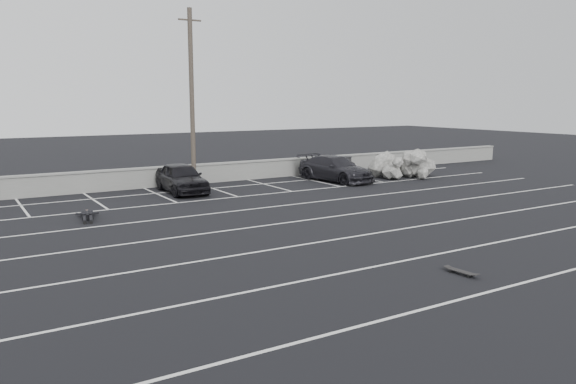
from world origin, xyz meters
TOP-DOWN VIEW (x-y plane):
  - ground at (0.00, 0.00)m, footprint 120.00×120.00m
  - seawall at (0.00, 14.00)m, footprint 50.00×0.45m
  - stall_lines at (-0.08, 4.41)m, footprint 36.00×20.05m
  - car_left at (-0.80, 11.60)m, footprint 1.92×4.36m
  - car_right at (8.01, 10.85)m, footprint 2.67×5.08m
  - utility_pole at (0.50, 13.20)m, footprint 1.21×0.24m
  - trash_bin at (10.42, 13.04)m, footprint 0.85×0.85m
  - riprap_pile at (12.23, 10.24)m, footprint 5.33×3.54m
  - person at (-6.10, 7.78)m, footprint 1.75×2.63m
  - skateboard at (0.65, -4.72)m, footprint 0.28×0.82m

SIDE VIEW (x-z plane):
  - ground at x=0.00m, z-range 0.00..0.00m
  - stall_lines at x=-0.08m, z-range 0.00..0.01m
  - skateboard at x=0.65m, z-range 0.03..0.12m
  - person at x=-6.10m, z-range 0.00..0.46m
  - riprap_pile at x=12.23m, z-range -0.15..1.16m
  - trash_bin at x=10.42m, z-range 0.01..1.08m
  - seawall at x=0.00m, z-range 0.02..1.08m
  - car_right at x=8.01m, z-range 0.00..1.41m
  - car_left at x=-0.80m, z-range 0.00..1.46m
  - utility_pole at x=0.50m, z-range 0.06..9.15m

